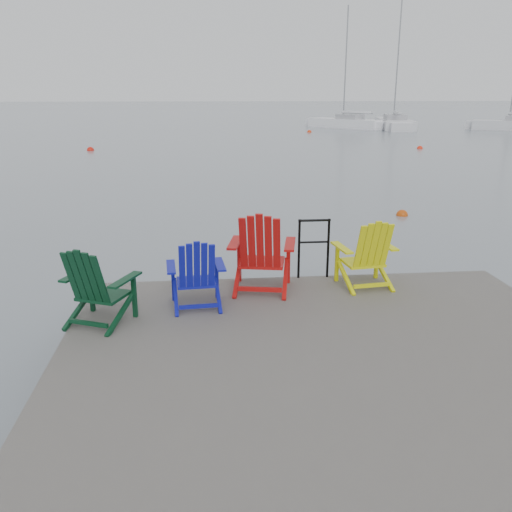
{
  "coord_description": "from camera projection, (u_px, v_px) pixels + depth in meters",
  "views": [
    {
      "loc": [
        -1.36,
        -5.16,
        3.18
      ],
      "look_at": [
        -0.61,
        2.48,
        0.85
      ],
      "focal_mm": 38.0,
      "sensor_mm": 36.0,
      "label": 1
    }
  ],
  "objects": [
    {
      "name": "buoy_a",
      "position": [
        402.0,
        216.0,
        14.55
      ],
      "size": [
        0.32,
        0.32,
        0.32
      ],
      "primitive_type": "sphere",
      "color": "#BE440B",
      "rests_on": "ground"
    },
    {
      "name": "buoy_b",
      "position": [
        91.0,
        150.0,
        30.79
      ],
      "size": [
        0.41,
        0.41,
        0.41
      ],
      "primitive_type": "sphere",
      "color": "red",
      "rests_on": "ground"
    },
    {
      "name": "buoy_c",
      "position": [
        420.0,
        149.0,
        31.79
      ],
      "size": [
        0.34,
        0.34,
        0.34
      ],
      "primitive_type": "sphere",
      "color": "#F8260E",
      "rests_on": "ground"
    },
    {
      "name": "buoy_d",
      "position": [
        309.0,
        132.0,
        44.76
      ],
      "size": [
        0.38,
        0.38,
        0.38
      ],
      "primitive_type": "sphere",
      "color": "red",
      "rests_on": "ground"
    },
    {
      "name": "chair_blue",
      "position": [
        196.0,
        273.0,
        6.91
      ],
      "size": [
        0.78,
        0.73,
        0.93
      ],
      "rotation": [
        0.0,
        0.0,
        0.08
      ],
      "color": "#0F139B",
      "rests_on": "dock"
    },
    {
      "name": "sailboat_mid",
      "position": [
        394.0,
        124.0,
        50.18
      ],
      "size": [
        4.62,
        10.24,
        13.49
      ],
      "rotation": [
        0.0,
        0.0,
        -0.21
      ],
      "color": "silver",
      "rests_on": "ground"
    },
    {
      "name": "ground",
      "position": [
        333.0,
        393.0,
        5.96
      ],
      "size": [
        400.0,
        400.0,
        0.0
      ],
      "primitive_type": "plane",
      "color": "slate",
      "rests_on": "ground"
    },
    {
      "name": "sailboat_near",
      "position": [
        347.0,
        124.0,
        50.23
      ],
      "size": [
        6.23,
        7.49,
        10.84
      ],
      "rotation": [
        0.0,
        0.0,
        0.63
      ],
      "color": "white",
      "rests_on": "ground"
    },
    {
      "name": "handrail",
      "position": [
        314.0,
        243.0,
        8.02
      ],
      "size": [
        0.48,
        0.04,
        0.9
      ],
      "color": "black",
      "rests_on": "dock"
    },
    {
      "name": "chair_red",
      "position": [
        261.0,
        251.0,
        7.46
      ],
      "size": [
        1.03,
        0.97,
        1.14
      ],
      "rotation": [
        0.0,
        0.0,
        -0.2
      ],
      "color": "#B30F0D",
      "rests_on": "dock"
    },
    {
      "name": "chair_green",
      "position": [
        96.0,
        285.0,
        6.39
      ],
      "size": [
        0.95,
        0.91,
        0.98
      ],
      "rotation": [
        0.0,
        0.0,
        -0.41
      ],
      "color": "black",
      "rests_on": "dock"
    },
    {
      "name": "dock",
      "position": [
        334.0,
        365.0,
        5.86
      ],
      "size": [
        6.0,
        5.0,
        1.4
      ],
      "color": "#2C2927",
      "rests_on": "ground"
    },
    {
      "name": "chair_yellow",
      "position": [
        367.0,
        253.0,
        7.63
      ],
      "size": [
        0.86,
        0.81,
        1.0
      ],
      "rotation": [
        0.0,
        0.0,
        0.12
      ],
      "color": "#DDE00C",
      "rests_on": "dock"
    }
  ]
}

